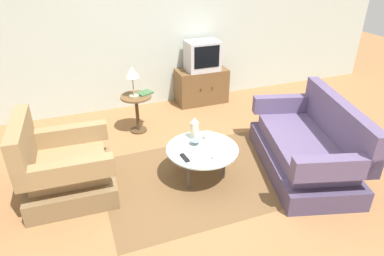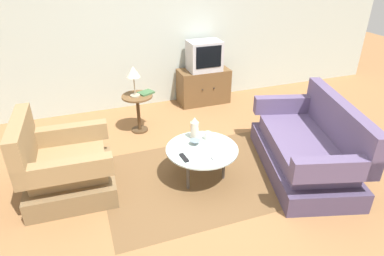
{
  "view_description": "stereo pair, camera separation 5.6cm",
  "coord_description": "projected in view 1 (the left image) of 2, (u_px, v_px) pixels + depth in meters",
  "views": [
    {
      "loc": [
        -1.26,
        -2.88,
        2.41
      ],
      "look_at": [
        -0.04,
        0.38,
        0.55
      ],
      "focal_mm": 31.37,
      "sensor_mm": 36.0,
      "label": 1
    },
    {
      "loc": [
        -1.21,
        -2.9,
        2.41
      ],
      "look_at": [
        -0.04,
        0.38,
        0.55
      ],
      "focal_mm": 31.37,
      "sensor_mm": 36.0,
      "label": 2
    }
  ],
  "objects": [
    {
      "name": "side_table",
      "position": [
        137.0,
        106.0,
        4.85
      ],
      "size": [
        0.44,
        0.44,
        0.57
      ],
      "color": "brown",
      "rests_on": "ground"
    },
    {
      "name": "table_lamp",
      "position": [
        132.0,
        74.0,
        4.59
      ],
      "size": [
        0.19,
        0.19,
        0.44
      ],
      "color": "#9E937A",
      "rests_on": "side_table"
    },
    {
      "name": "bowl",
      "position": [
        195.0,
        142.0,
        3.88
      ],
      "size": [
        0.12,
        0.12,
        0.05
      ],
      "color": "slate",
      "rests_on": "coffee_table"
    },
    {
      "name": "coffee_table",
      "position": [
        202.0,
        151.0,
        3.83
      ],
      "size": [
        0.83,
        0.83,
        0.41
      ],
      "color": "#B2C6C1",
      "rests_on": "ground"
    },
    {
      "name": "book",
      "position": [
        145.0,
        93.0,
        4.83
      ],
      "size": [
        0.26,
        0.23,
        0.02
      ],
      "rotation": [
        0.0,
        0.0,
        0.43
      ],
      "color": "#3D663D",
      "rests_on": "side_table"
    },
    {
      "name": "tv_stand",
      "position": [
        202.0,
        86.0,
        5.85
      ],
      "size": [
        0.87,
        0.46,
        0.59
      ],
      "color": "brown",
      "rests_on": "ground"
    },
    {
      "name": "television",
      "position": [
        202.0,
        56.0,
        5.58
      ],
      "size": [
        0.54,
        0.39,
        0.49
      ],
      "color": "#B7B7BC",
      "rests_on": "tv_stand"
    },
    {
      "name": "back_wall",
      "position": [
        147.0,
        24.0,
        5.36
      ],
      "size": [
        9.0,
        0.12,
        2.7
      ],
      "primitive_type": "cube",
      "color": "#B2BCB2",
      "rests_on": "ground"
    },
    {
      "name": "tv_remote_dark",
      "position": [
        185.0,
        158.0,
        3.63
      ],
      "size": [
        0.06,
        0.17,
        0.02
      ],
      "rotation": [
        0.0,
        0.0,
        4.81
      ],
      "color": "black",
      "rests_on": "coffee_table"
    },
    {
      "name": "mug",
      "position": [
        208.0,
        135.0,
        3.98
      ],
      "size": [
        0.13,
        0.08,
        0.09
      ],
      "color": "white",
      "rests_on": "coffee_table"
    },
    {
      "name": "ground_plane",
      "position": [
        207.0,
        183.0,
        3.91
      ],
      "size": [
        16.0,
        16.0,
        0.0
      ],
      "primitive_type": "plane",
      "color": "olive"
    },
    {
      "name": "couch",
      "position": [
        307.0,
        148.0,
        4.04
      ],
      "size": [
        1.29,
        1.84,
        0.89
      ],
      "rotation": [
        0.0,
        0.0,
        1.29
      ],
      "color": "#4B3E5C",
      "rests_on": "ground"
    },
    {
      "name": "area_rug",
      "position": [
        202.0,
        177.0,
        4.01
      ],
      "size": [
        2.28,
        1.64,
        0.0
      ],
      "primitive_type": "cube",
      "color": "brown",
      "rests_on": "ground"
    },
    {
      "name": "tv_remote_silver",
      "position": [
        218.0,
        156.0,
        3.65
      ],
      "size": [
        0.16,
        0.07,
        0.02
      ],
      "rotation": [
        0.0,
        0.0,
        3.27
      ],
      "color": "#B2B2B7",
      "rests_on": "coffee_table"
    },
    {
      "name": "vase",
      "position": [
        195.0,
        128.0,
        3.96
      ],
      "size": [
        0.1,
        0.1,
        0.28
      ],
      "color": "beige",
      "rests_on": "coffee_table"
    },
    {
      "name": "armchair",
      "position": [
        63.0,
        170.0,
        3.61
      ],
      "size": [
        0.96,
        0.94,
        0.93
      ],
      "rotation": [
        0.0,
        0.0,
        -1.62
      ],
      "color": "brown",
      "rests_on": "ground"
    }
  ]
}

